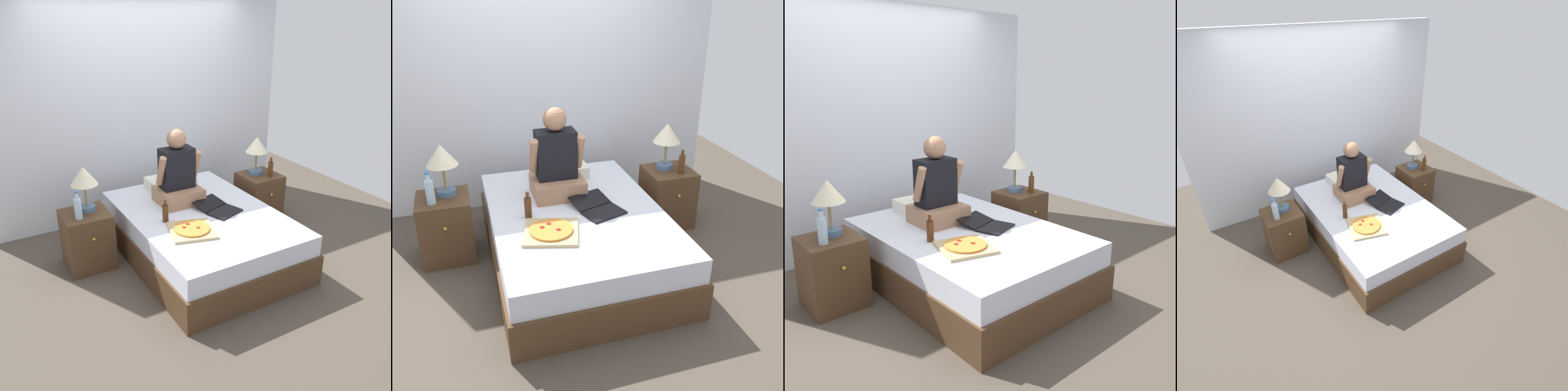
{
  "view_description": "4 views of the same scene",
  "coord_description": "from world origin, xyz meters",
  "views": [
    {
      "loc": [
        -2.01,
        -3.39,
        2.39
      ],
      "look_at": [
        -0.08,
        -0.03,
        0.71
      ],
      "focal_mm": 40.0,
      "sensor_mm": 36.0,
      "label": 1
    },
    {
      "loc": [
        -0.84,
        -3.09,
        2.18
      ],
      "look_at": [
        0.07,
        -0.12,
        0.68
      ],
      "focal_mm": 40.0,
      "sensor_mm": 36.0,
      "label": 2
    },
    {
      "loc": [
        -2.22,
        -2.76,
        1.81
      ],
      "look_at": [
        0.14,
        -0.0,
        0.79
      ],
      "focal_mm": 40.0,
      "sensor_mm": 36.0,
      "label": 3
    },
    {
      "loc": [
        -1.72,
        -2.7,
        2.8
      ],
      "look_at": [
        -0.07,
        -0.12,
        0.77
      ],
      "focal_mm": 28.0,
      "sensor_mm": 36.0,
      "label": 4
    }
  ],
  "objects": [
    {
      "name": "ground_plane",
      "position": [
        0.0,
        0.0,
        0.0
      ],
      "size": [
        5.75,
        5.75,
        0.0
      ],
      "primitive_type": "plane",
      "color": "#4C4238"
    },
    {
      "name": "wall_back",
      "position": [
        0.0,
        1.37,
        1.25
      ],
      "size": [
        3.75,
        0.12,
        2.5
      ],
      "primitive_type": "cube",
      "color": "silver",
      "rests_on": "ground"
    },
    {
      "name": "bed",
      "position": [
        0.0,
        0.0,
        0.25
      ],
      "size": [
        1.43,
        2.02,
        0.5
      ],
      "color": "#4C331E",
      "rests_on": "ground"
    },
    {
      "name": "nightstand_left",
      "position": [
        -1.05,
        0.41,
        0.29
      ],
      "size": [
        0.44,
        0.47,
        0.57
      ],
      "color": "#4C331E",
      "rests_on": "ground"
    },
    {
      "name": "lamp_on_left_nightstand",
      "position": [
        -1.01,
        0.46,
        0.9
      ],
      "size": [
        0.26,
        0.26,
        0.45
      ],
      "color": "#4C6B93",
      "rests_on": "nightstand_left"
    },
    {
      "name": "water_bottle",
      "position": [
        -1.13,
        0.32,
        0.69
      ],
      "size": [
        0.07,
        0.07,
        0.28
      ],
      "color": "silver",
      "rests_on": "nightstand_left"
    },
    {
      "name": "nightstand_right",
      "position": [
        1.05,
        0.41,
        0.29
      ],
      "size": [
        0.44,
        0.47,
        0.57
      ],
      "color": "#4C331E",
      "rests_on": "ground"
    },
    {
      "name": "lamp_on_right_nightstand",
      "position": [
        1.02,
        0.46,
        0.9
      ],
      "size": [
        0.26,
        0.26,
        0.45
      ],
      "color": "#4C6B93",
      "rests_on": "nightstand_right"
    },
    {
      "name": "beer_bottle",
      "position": [
        1.12,
        0.31,
        0.67
      ],
      "size": [
        0.06,
        0.06,
        0.23
      ],
      "color": "#512D14",
      "rests_on": "nightstand_right"
    },
    {
      "name": "pillow",
      "position": [
        0.04,
        0.73,
        0.56
      ],
      "size": [
        0.52,
        0.34,
        0.12
      ],
      "primitive_type": "cube",
      "color": "silver",
      "rests_on": "bed"
    },
    {
      "name": "person_seated",
      "position": [
        -0.08,
        0.35,
        0.79
      ],
      "size": [
        0.47,
        0.4,
        0.78
      ],
      "color": "#A37556",
      "rests_on": "bed"
    },
    {
      "name": "laptop",
      "position": [
        0.18,
        -0.07,
        0.52
      ],
      "size": [
        0.43,
        0.49,
        0.07
      ],
      "color": "black",
      "rests_on": "bed"
    },
    {
      "name": "pizza_box",
      "position": [
        -0.28,
        -0.32,
        0.52
      ],
      "size": [
        0.49,
        0.49,
        0.05
      ],
      "color": "tan",
      "rests_on": "bed"
    },
    {
      "name": "beer_bottle_on_bed",
      "position": [
        -0.4,
        -0.01,
        0.6
      ],
      "size": [
        0.06,
        0.06,
        0.22
      ],
      "color": "#4C2811",
      "rests_on": "bed"
    }
  ]
}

